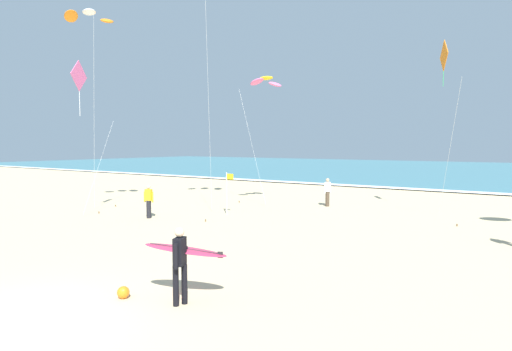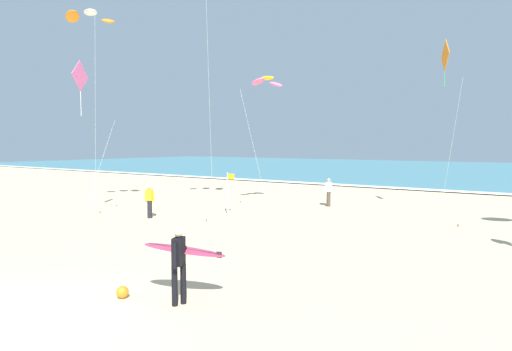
{
  "view_description": "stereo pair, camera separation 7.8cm",
  "coord_description": "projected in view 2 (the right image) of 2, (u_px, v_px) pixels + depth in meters",
  "views": [
    {
      "loc": [
        8.37,
        -3.95,
        3.47
      ],
      "look_at": [
        0.64,
        7.45,
        2.49
      ],
      "focal_mm": 30.14,
      "sensor_mm": 36.0,
      "label": 1
    },
    {
      "loc": [
        8.43,
        -3.9,
        3.47
      ],
      "look_at": [
        0.64,
        7.45,
        2.49
      ],
      "focal_mm": 30.14,
      "sensor_mm": 36.0,
      "label": 2
    }
  ],
  "objects": [
    {
      "name": "ground_plane",
      "position": [
        9.0,
        326.0,
        8.22
      ],
      "size": [
        160.0,
        160.0,
        0.0
      ],
      "primitive_type": "plane",
      "color": "#D1BA8E"
    },
    {
      "name": "ocean_water",
      "position": [
        473.0,
        170.0,
        57.39
      ],
      "size": [
        160.0,
        60.0,
        0.08
      ],
      "primitive_type": "cube",
      "color": "teal",
      "rests_on": "ground"
    },
    {
      "name": "shoreline_foam",
      "position": [
        416.0,
        189.0,
        32.96
      ],
      "size": [
        160.0,
        1.47,
        0.01
      ],
      "primitive_type": "cube",
      "color": "white",
      "rests_on": "ocean_water"
    },
    {
      "name": "surfer_lead",
      "position": [
        181.0,
        256.0,
        9.43
      ],
      "size": [
        1.98,
        1.28,
        1.71
      ],
      "color": "black",
      "rests_on": "ground"
    },
    {
      "name": "kite_arc_golden_near",
      "position": [
        267.0,
        82.0,
        23.71
      ],
      "size": [
        2.89,
        2.15,
        7.25
      ],
      "color": "pink",
      "rests_on": "ground"
    },
    {
      "name": "kite_diamond_rose_mid",
      "position": [
        81.0,
        80.0,
        20.34
      ],
      "size": [
        1.96,
        3.8,
        7.44
      ],
      "color": "pink",
      "rests_on": "ground"
    },
    {
      "name": "kite_arc_ivory_far",
      "position": [
        91.0,
        17.0,
        22.45
      ],
      "size": [
        2.5,
        2.66,
        10.49
      ],
      "color": "orange",
      "rests_on": "ground"
    },
    {
      "name": "kite_diamond_amber_high",
      "position": [
        446.0,
        59.0,
        20.72
      ],
      "size": [
        1.63,
        3.57,
        8.55
      ],
      "color": "orange",
      "rests_on": "ground"
    },
    {
      "name": "bystander_yellow_top",
      "position": [
        150.0,
        201.0,
        20.34
      ],
      "size": [
        0.49,
        0.26,
        1.59
      ],
      "color": "black",
      "rests_on": "ground"
    },
    {
      "name": "bystander_white_top",
      "position": [
        329.0,
        192.0,
        24.18
      ],
      "size": [
        0.27,
        0.48,
        1.59
      ],
      "color": "#4C3D2D",
      "rests_on": "ground"
    },
    {
      "name": "lifeguard_flag",
      "position": [
        228.0,
        189.0,
        21.4
      ],
      "size": [
        0.45,
        0.05,
        2.1
      ],
      "color": "silver",
      "rests_on": "ground"
    },
    {
      "name": "beach_ball",
      "position": [
        122.0,
        292.0,
        9.72
      ],
      "size": [
        0.28,
        0.28,
        0.28
      ],
      "primitive_type": "sphere",
      "color": "orange",
      "rests_on": "ground"
    }
  ]
}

